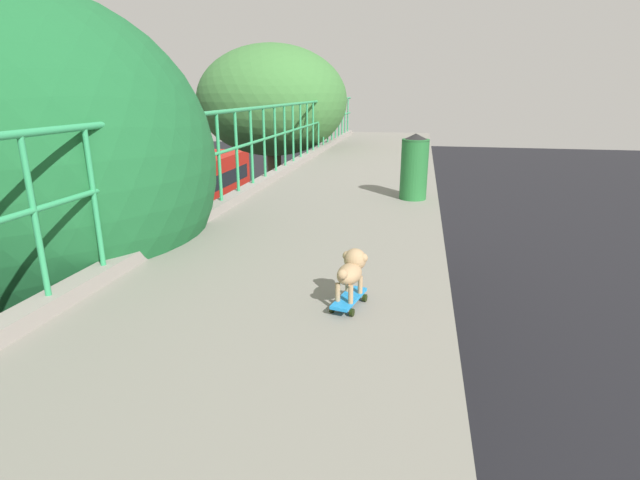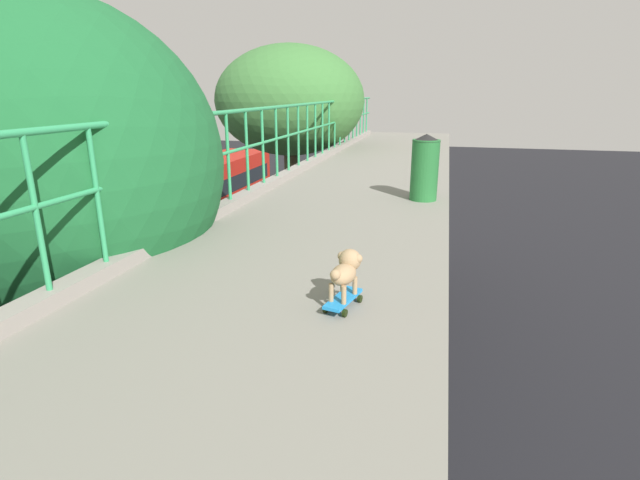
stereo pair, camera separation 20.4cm
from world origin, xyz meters
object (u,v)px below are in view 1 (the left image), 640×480
city_bus (188,195)px  small_dog (352,268)px  toy_skateboard (349,299)px  car_grey_fifth (172,294)px  litter_bin (414,166)px

city_bus → small_dog: small_dog is taller
city_bus → toy_skateboard: 19.82m
city_bus → toy_skateboard: toy_skateboard is taller
car_grey_fifth → litter_bin: (6.99, -5.13, 4.82)m
small_dog → litter_bin: size_ratio=0.42×
litter_bin → toy_skateboard: bearing=-95.6°
toy_skateboard → car_grey_fifth: bearing=126.2°
car_grey_fifth → toy_skateboard: bearing=-53.8°
car_grey_fifth → litter_bin: 9.92m
toy_skateboard → small_dog: small_dog is taller
small_dog → city_bus: bearing=120.3°
car_grey_fifth → small_dog: 12.08m
city_bus → toy_skateboard: size_ratio=22.97×
car_grey_fifth → city_bus: 8.62m
car_grey_fifth → litter_bin: litter_bin is taller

